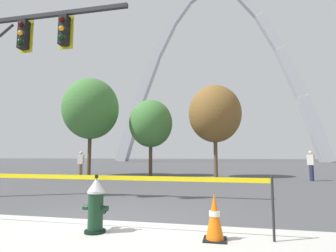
{
  "coord_description": "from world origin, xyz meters",
  "views": [
    {
      "loc": [
        2.26,
        -5.47,
        1.32
      ],
      "look_at": [
        0.0,
        5.0,
        2.5
      ],
      "focal_mm": 29.02,
      "sensor_mm": 36.0,
      "label": 1
    }
  ],
  "objects": [
    {
      "name": "ground_plane",
      "position": [
        0.0,
        0.0,
        0.0
      ],
      "size": [
        240.0,
        240.0,
        0.0
      ],
      "primitive_type": "plane",
      "color": "#474749"
    },
    {
      "name": "fire_hydrant",
      "position": [
        0.01,
        -1.01,
        0.47
      ],
      "size": [
        0.46,
        0.48,
        0.99
      ],
      "color": "black",
      "rests_on": "ground"
    },
    {
      "name": "caution_tape_barrier",
      "position": [
        -0.14,
        -0.87,
        0.71
      ],
      "size": [
        6.21,
        0.09,
        1.01
      ],
      "color": "#232326",
      "rests_on": "ground"
    },
    {
      "name": "traffic_cone_by_hydrant",
      "position": [
        2.05,
        -1.01,
        0.36
      ],
      "size": [
        0.36,
        0.36,
        0.73
      ],
      "color": "black",
      "rests_on": "ground"
    },
    {
      "name": "monument_arch",
      "position": [
        0.0,
        57.51,
        18.89
      ],
      "size": [
        48.28,
        2.48,
        43.0
      ],
      "color": "#B2B5BC",
      "rests_on": "ground"
    },
    {
      "name": "tree_far_left",
      "position": [
        -6.69,
        11.17,
        4.5
      ],
      "size": [
        3.76,
        3.76,
        6.58
      ],
      "color": "brown",
      "rests_on": "ground"
    },
    {
      "name": "tree_left_mid",
      "position": [
        -2.72,
        12.11,
        3.49
      ],
      "size": [
        2.92,
        2.92,
        5.11
      ],
      "color": "brown",
      "rests_on": "ground"
    },
    {
      "name": "tree_center_left",
      "position": [
        1.58,
        11.9,
        3.99
      ],
      "size": [
        3.33,
        3.33,
        5.83
      ],
      "color": "brown",
      "rests_on": "ground"
    },
    {
      "name": "pedestrian_walking_left",
      "position": [
        6.63,
        10.32,
        0.82
      ],
      "size": [
        0.39,
        0.37,
        1.59
      ],
      "color": "#232847",
      "rests_on": "ground"
    },
    {
      "name": "pedestrian_standing_center",
      "position": [
        -6.24,
        9.33,
        0.82
      ],
      "size": [
        0.34,
        0.22,
        1.59
      ],
      "color": "brown",
      "rests_on": "ground"
    }
  ]
}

